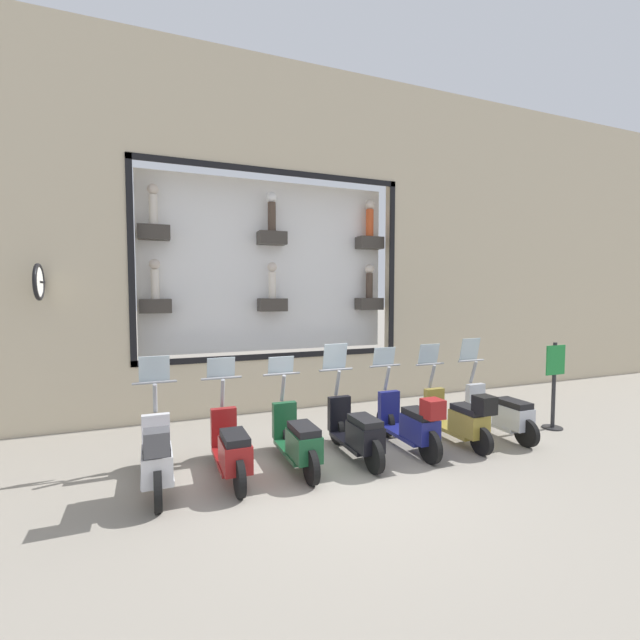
{
  "coord_description": "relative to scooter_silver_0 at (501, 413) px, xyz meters",
  "views": [
    {
      "loc": [
        -5.39,
        2.49,
        2.53
      ],
      "look_at": [
        1.79,
        -0.36,
        2.05
      ],
      "focal_mm": 24.0,
      "sensor_mm": 36.0,
      "label": 1
    }
  ],
  "objects": [
    {
      "name": "scooter_navy_2",
      "position": [
        -0.06,
        1.9,
        0.05
      ],
      "size": [
        1.8,
        0.6,
        1.58
      ],
      "color": "black",
      "rests_on": "ground_plane"
    },
    {
      "name": "building_facade",
      "position": [
        3.26,
        3.23,
        3.33
      ],
      "size": [
        1.24,
        36.0,
        7.41
      ],
      "color": "beige",
      "rests_on": "ground_plane"
    },
    {
      "name": "scooter_silver_0",
      "position": [
        0.0,
        0.0,
        0.0
      ],
      "size": [
        1.79,
        0.61,
        1.67
      ],
      "color": "black",
      "rests_on": "ground_plane"
    },
    {
      "name": "shop_sign_post",
      "position": [
        -0.03,
        -1.25,
        0.45
      ],
      "size": [
        0.36,
        0.45,
        1.62
      ],
      "color": "#232326",
      "rests_on": "ground_plane"
    },
    {
      "name": "scooter_red_5",
      "position": [
        -0.0,
        4.74,
        0.0
      ],
      "size": [
        1.8,
        0.6,
        1.56
      ],
      "color": "black",
      "rests_on": "ground_plane"
    },
    {
      "name": "scooter_white_6",
      "position": [
        -0.06,
        5.69,
        0.05
      ],
      "size": [
        1.8,
        0.61,
        1.64
      ],
      "color": "black",
      "rests_on": "ground_plane"
    },
    {
      "name": "scooter_green_4",
      "position": [
        -0.0,
        3.79,
        -0.0
      ],
      "size": [
        1.79,
        0.6,
        1.52
      ],
      "color": "black",
      "rests_on": "ground_plane"
    },
    {
      "name": "scooter_olive_1",
      "position": [
        -0.07,
        0.95,
        0.03
      ],
      "size": [
        1.79,
        0.61,
        1.6
      ],
      "color": "black",
      "rests_on": "ground_plane"
    },
    {
      "name": "scooter_black_3",
      "position": [
        0.0,
        2.85,
        0.01
      ],
      "size": [
        1.8,
        0.6,
        1.69
      ],
      "color": "black",
      "rests_on": "ground_plane"
    },
    {
      "name": "ground_plane",
      "position": [
        -0.34,
        3.23,
        -0.42
      ],
      "size": [
        120.0,
        120.0,
        0.0
      ],
      "primitive_type": "plane",
      "color": "gray"
    }
  ]
}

